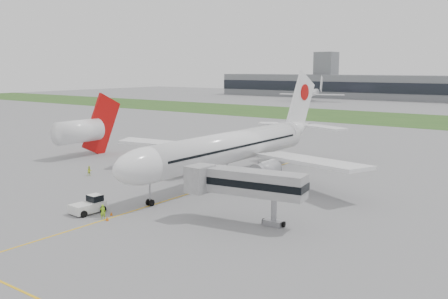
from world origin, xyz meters
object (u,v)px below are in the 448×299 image
Objects in this scene: airliner at (235,146)px; ground_crew_near at (103,212)px; jet_bridge at (243,183)px; pushback_tug at (90,205)px; neighbor_aircraft at (82,130)px.

airliner is 27.98m from ground_crew_near.
airliner reaches higher than jet_bridge.
airliner reaches higher than pushback_tug.
neighbor_aircraft is at bearing -178.22° from airliner.
pushback_tug is at bearing -39.11° from neighbor_aircraft.
ground_crew_near is 0.11× the size of neighbor_aircraft.
neighbor_aircraft is (-37.69, 26.39, 4.55)m from ground_crew_near.
ground_crew_near is (-14.58, -9.00, -3.98)m from jet_bridge.
neighbor_aircraft is at bearing 147.47° from pushback_tug.
jet_bridge is 55.09m from neighbor_aircraft.
airliner is 38.13m from neighbor_aircraft.
airliner is 3.19× the size of neighbor_aircraft.
neighbor_aircraft is (-34.14, 25.54, 4.47)m from pushback_tug.
airliner is at bearing -134.42° from ground_crew_near.
neighbor_aircraft reaches higher than jet_bridge.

